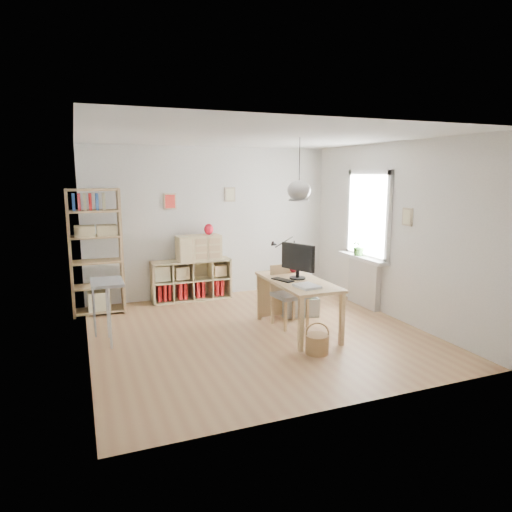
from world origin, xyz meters
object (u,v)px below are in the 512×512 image
object	(u,v)px
desk	(297,287)
cube_shelf	(190,283)
chair	(288,291)
storage_chest	(298,302)
tall_bookshelf	(95,247)
monitor	(298,259)
drawer_chest	(199,247)

from	to	relation	value
desk	cube_shelf	xyz separation A→B (m)	(-1.02, 2.23, -0.36)
desk	chair	bearing A→B (deg)	88.78
desk	cube_shelf	size ratio (longest dim) A/B	1.07
chair	storage_chest	xyz separation A→B (m)	(0.39, 0.42, -0.31)
tall_bookshelf	desk	bearing A→B (deg)	-37.01
desk	storage_chest	size ratio (longest dim) A/B	1.99
desk	cube_shelf	world-z (taller)	desk
monitor	drawer_chest	size ratio (longest dim) A/B	0.73
monitor	drawer_chest	world-z (taller)	monitor
cube_shelf	storage_chest	xyz separation A→B (m)	(1.42, -1.49, -0.10)
storage_chest	monitor	size ratio (longest dim) A/B	1.35
cube_shelf	monitor	size ratio (longest dim) A/B	2.52
cube_shelf	storage_chest	size ratio (longest dim) A/B	1.86
chair	monitor	bearing A→B (deg)	-87.47
chair	drawer_chest	world-z (taller)	drawer_chest
storage_chest	monitor	xyz separation A→B (m)	(-0.36, -0.66, 0.83)
chair	storage_chest	size ratio (longest dim) A/B	1.19
cube_shelf	chair	world-z (taller)	chair
desk	monitor	size ratio (longest dim) A/B	2.70
tall_bookshelf	chair	xyz separation A→B (m)	(2.59, -1.62, -0.58)
desk	tall_bookshelf	size ratio (longest dim) A/B	0.75
cube_shelf	drawer_chest	size ratio (longest dim) A/B	1.84
cube_shelf	drawer_chest	world-z (taller)	drawer_chest
storage_chest	monitor	world-z (taller)	monitor
chair	desk	bearing A→B (deg)	-97.13
desk	monitor	xyz separation A→B (m)	(0.04, 0.09, 0.38)
cube_shelf	monitor	bearing A→B (deg)	-63.60
chair	drawer_chest	size ratio (longest dim) A/B	1.17
storage_chest	tall_bookshelf	bearing A→B (deg)	170.31
tall_bookshelf	storage_chest	size ratio (longest dim) A/B	2.66
storage_chest	drawer_chest	size ratio (longest dim) A/B	0.99
cube_shelf	tall_bookshelf	bearing A→B (deg)	-169.81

